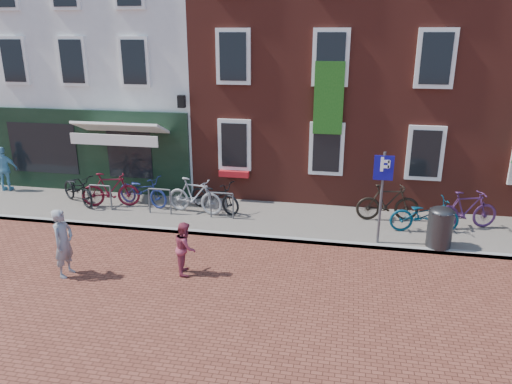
% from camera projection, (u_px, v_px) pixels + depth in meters
% --- Properties ---
extents(ground, '(80.00, 80.00, 0.00)m').
position_uv_depth(ground, '(195.00, 235.00, 13.81)').
color(ground, brown).
extents(sidewalk, '(24.00, 3.00, 0.10)m').
position_uv_depth(sidewalk, '(240.00, 217.00, 15.01)').
color(sidewalk, slate).
rests_on(sidewalk, ground).
extents(building_stucco, '(8.00, 8.00, 9.00)m').
position_uv_depth(building_stucco, '(127.00, 58.00, 19.83)').
color(building_stucco, silver).
rests_on(building_stucco, ground).
extents(building_brick_mid, '(6.00, 8.00, 10.00)m').
position_uv_depth(building_brick_mid, '(296.00, 47.00, 18.40)').
color(building_brick_mid, maroon).
rests_on(building_brick_mid, ground).
extents(building_brick_right, '(6.00, 8.00, 10.00)m').
position_uv_depth(building_brick_right, '(463.00, 48.00, 17.30)').
color(building_brick_right, maroon).
rests_on(building_brick_right, ground).
extents(litter_bin, '(0.64, 0.64, 1.18)m').
position_uv_depth(litter_bin, '(440.00, 225.00, 12.65)').
color(litter_bin, '#2E2E30').
rests_on(litter_bin, sidewalk).
extents(parking_sign, '(0.50, 0.08, 2.52)m').
position_uv_depth(parking_sign, '(382.00, 183.00, 12.54)').
color(parking_sign, '#4C4C4F').
rests_on(parking_sign, sidewalk).
extents(woman, '(0.43, 0.63, 1.66)m').
position_uv_depth(woman, '(63.00, 243.00, 11.28)').
color(woman, gray).
rests_on(woman, ground).
extents(boy, '(0.65, 0.74, 1.29)m').
position_uv_depth(boy, '(185.00, 248.00, 11.46)').
color(boy, '#993448').
rests_on(boy, ground).
extents(cafe_person, '(1.00, 0.58, 1.59)m').
position_uv_depth(cafe_person, '(4.00, 169.00, 17.16)').
color(cafe_person, '#67A7C1').
rests_on(cafe_person, sidewalk).
extents(bicycle_0, '(1.98, 1.63, 1.02)m').
position_uv_depth(bicycle_0, '(78.00, 189.00, 15.91)').
color(bicycle_0, black).
rests_on(bicycle_0, sidewalk).
extents(bicycle_1, '(1.95, 0.93, 1.13)m').
position_uv_depth(bicycle_1, '(111.00, 190.00, 15.64)').
color(bicycle_1, '#530C17').
rests_on(bicycle_1, sidewalk).
extents(bicycle_2, '(2.04, 1.19, 1.02)m').
position_uv_depth(bicycle_2, '(143.00, 190.00, 15.75)').
color(bicycle_2, navy).
rests_on(bicycle_2, sidewalk).
extents(bicycle_3, '(1.94, 0.86, 1.13)m').
position_uv_depth(bicycle_3, '(195.00, 196.00, 15.06)').
color(bicycle_3, gray).
rests_on(bicycle_3, sidewalk).
extents(bicycle_4, '(2.04, 1.41, 1.02)m').
position_uv_depth(bicycle_4, '(215.00, 196.00, 15.25)').
color(bicycle_4, black).
rests_on(bicycle_4, sidewalk).
extents(bicycle_5, '(1.93, 0.80, 1.13)m').
position_uv_depth(bicycle_5, '(388.00, 202.00, 14.46)').
color(bicycle_5, black).
rests_on(bicycle_5, sidewalk).
extents(bicycle_6, '(2.00, 0.92, 1.02)m').
position_uv_depth(bicycle_6, '(425.00, 215.00, 13.65)').
color(bicycle_6, '#083950').
rests_on(bicycle_6, sidewalk).
extents(bicycle_7, '(1.95, 1.05, 1.13)m').
position_uv_depth(bicycle_7, '(466.00, 210.00, 13.86)').
color(bicycle_7, '#3F1D46').
rests_on(bicycle_7, sidewalk).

